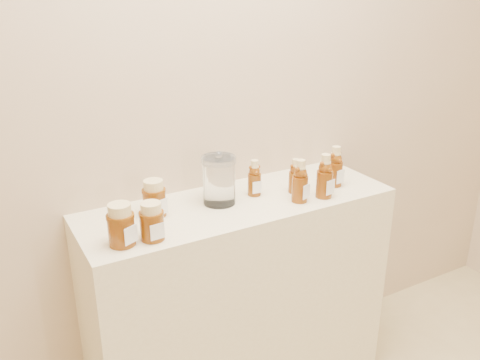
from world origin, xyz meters
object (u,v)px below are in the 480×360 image
display_table (239,303)px  glass_canister (219,178)px  bear_bottle_front_left (300,178)px  bear_bottle_back_left (255,175)px  honey_jar_left (121,225)px

display_table → glass_canister: bearing=158.8°
bear_bottle_front_left → glass_canister: 0.30m
bear_bottle_back_left → bear_bottle_front_left: bear_bottle_front_left is taller
bear_bottle_front_left → glass_canister: (-0.27, 0.13, 0.01)m
bear_bottle_back_left → bear_bottle_front_left: bearing=-41.4°
honey_jar_left → bear_bottle_front_left: bearing=-24.7°
bear_bottle_front_left → glass_canister: size_ratio=0.94×
honey_jar_left → display_table: bearing=-12.2°
display_table → bear_bottle_back_left: bear_bottle_back_left is taller
display_table → bear_bottle_front_left: (0.20, -0.11, 0.54)m
bear_bottle_back_left → bear_bottle_front_left: 0.18m
display_table → bear_bottle_back_left: bearing=19.1°
display_table → bear_bottle_front_left: bear_bottle_front_left is taller
bear_bottle_back_left → honey_jar_left: bearing=-158.3°
display_table → glass_canister: 0.55m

